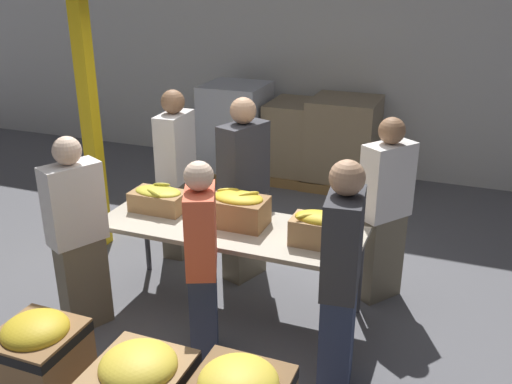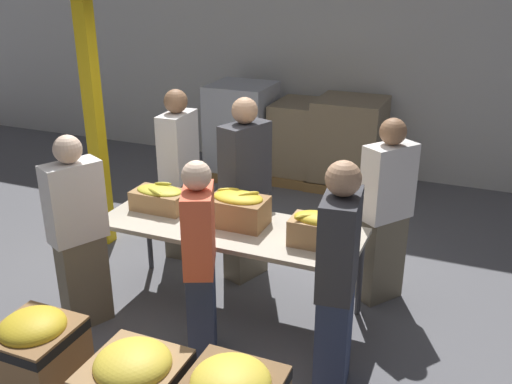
# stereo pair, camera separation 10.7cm
# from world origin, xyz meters

# --- Properties ---
(ground_plane) EXTENTS (30.00, 30.00, 0.00)m
(ground_plane) POSITION_xyz_m (0.00, 0.00, 0.00)
(ground_plane) COLOR slate
(wall_back) EXTENTS (16.00, 0.08, 4.00)m
(wall_back) POSITION_xyz_m (0.00, 3.99, 2.00)
(wall_back) COLOR silver
(wall_back) RESTS_ON ground_plane
(sorting_table) EXTENTS (2.23, 0.81, 0.81)m
(sorting_table) POSITION_xyz_m (0.00, 0.00, 0.75)
(sorting_table) COLOR #B2A893
(sorting_table) RESTS_ON ground_plane
(banana_box_0) EXTENTS (0.48, 0.30, 0.24)m
(banana_box_0) POSITION_xyz_m (-0.73, 0.07, 0.92)
(banana_box_0) COLOR #A37A4C
(banana_box_0) RESTS_ON sorting_table
(banana_box_1) EXTENTS (0.48, 0.32, 0.31)m
(banana_box_1) POSITION_xyz_m (0.05, 0.05, 0.96)
(banana_box_1) COLOR olive
(banana_box_1) RESTS_ON sorting_table
(banana_box_2) EXTENTS (0.45, 0.26, 0.27)m
(banana_box_2) POSITION_xyz_m (0.79, -0.05, 0.95)
(banana_box_2) COLOR tan
(banana_box_2) RESTS_ON sorting_table
(volunteer_0) EXTENTS (0.39, 0.53, 1.78)m
(volunteer_0) POSITION_xyz_m (-0.12, 0.60, 0.88)
(volunteer_0) COLOR #6B604C
(volunteer_0) RESTS_ON ground_plane
(volunteer_1) EXTENTS (0.25, 0.48, 1.74)m
(volunteer_1) POSITION_xyz_m (-0.94, 0.80, 0.87)
(volunteer_1) COLOR #6B604C
(volunteer_1) RESTS_ON ground_plane
(volunteer_2) EXTENTS (0.40, 0.50, 1.66)m
(volunteer_2) POSITION_xyz_m (-1.05, -0.65, 0.83)
(volunteer_2) COLOR #6B604C
(volunteer_2) RESTS_ON ground_plane
(volunteer_3) EXTENTS (0.29, 0.49, 1.73)m
(volunteer_3) POSITION_xyz_m (1.10, -0.65, 0.86)
(volunteer_3) COLOR #2D3856
(volunteer_3) RESTS_ON ground_plane
(volunteer_4) EXTENTS (0.45, 0.50, 1.69)m
(volunteer_4) POSITION_xyz_m (1.17, 0.69, 0.84)
(volunteer_4) COLOR #6B604C
(volunteer_4) RESTS_ON ground_plane
(volunteer_5) EXTENTS (0.37, 0.48, 1.60)m
(volunteer_5) POSITION_xyz_m (0.05, -0.65, 0.79)
(volunteer_5) COLOR #2D3856
(volunteer_5) RESTS_ON ground_plane
(donation_bin_0) EXTENTS (0.52, 0.52, 0.72)m
(donation_bin_0) POSITION_xyz_m (-0.71, -1.58, 0.38)
(donation_bin_0) COLOR olive
(donation_bin_0) RESTS_ON ground_plane
(support_pillar) EXTENTS (0.15, 0.15, 4.00)m
(support_pillar) POSITION_xyz_m (-1.84, 0.68, 2.00)
(support_pillar) COLOR yellow
(support_pillar) RESTS_ON ground_plane
(pallet_stack_0) EXTENTS (0.97, 0.97, 1.21)m
(pallet_stack_0) POSITION_xyz_m (0.19, 3.39, 0.59)
(pallet_stack_0) COLOR olive
(pallet_stack_0) RESTS_ON ground_plane
(pallet_stack_1) EXTENTS (0.95, 0.95, 1.11)m
(pallet_stack_1) POSITION_xyz_m (-0.42, 3.41, 0.54)
(pallet_stack_1) COLOR olive
(pallet_stack_1) RESTS_ON ground_plane
(pallet_stack_2) EXTENTS (0.92, 0.92, 1.33)m
(pallet_stack_2) POSITION_xyz_m (-1.32, 3.22, 0.65)
(pallet_stack_2) COLOR olive
(pallet_stack_2) RESTS_ON ground_plane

